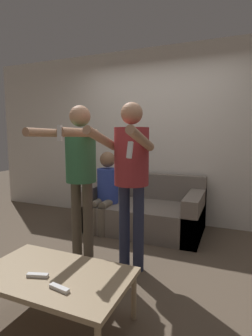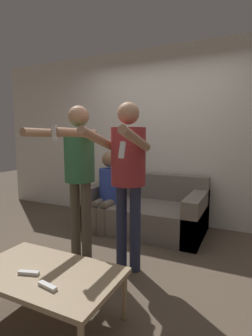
% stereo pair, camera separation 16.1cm
% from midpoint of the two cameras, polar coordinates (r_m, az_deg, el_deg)
% --- Properties ---
extents(ground_plane, '(14.00, 14.00, 0.00)m').
position_cam_midpoint_polar(ground_plane, '(3.05, -2.59, -19.55)').
color(ground_plane, brown).
extents(wall_back, '(6.40, 0.06, 2.70)m').
position_cam_midpoint_polar(wall_back, '(4.17, 6.47, 6.89)').
color(wall_back, silver).
rests_on(wall_back, ground_plane).
extents(couch, '(1.73, 0.95, 0.77)m').
position_cam_midpoint_polar(couch, '(3.89, 2.24, -9.36)').
color(couch, slate).
rests_on(couch, ground_plane).
extents(person_standing_left, '(0.44, 0.77, 1.68)m').
position_cam_midpoint_polar(person_standing_left, '(2.83, -11.65, 0.79)').
color(person_standing_left, brown).
rests_on(person_standing_left, ground_plane).
extents(person_standing_right, '(0.46, 0.72, 1.69)m').
position_cam_midpoint_polar(person_standing_right, '(2.56, -0.74, 0.30)').
color(person_standing_right, '#282D47').
rests_on(person_standing_right, ground_plane).
extents(person_seated, '(0.31, 0.53, 1.13)m').
position_cam_midpoint_polar(person_seated, '(3.78, -5.58, -4.34)').
color(person_seated, '#6B6051').
rests_on(person_seated, ground_plane).
extents(coffee_table, '(1.09, 0.63, 0.40)m').
position_cam_midpoint_polar(coffee_table, '(2.11, -17.62, -21.85)').
color(coffee_table, tan).
rests_on(coffee_table, ground_plane).
extents(remote_near, '(0.15, 0.06, 0.02)m').
position_cam_midpoint_polar(remote_near, '(1.89, -16.92, -23.79)').
color(remote_near, white).
rests_on(remote_near, coffee_table).
extents(remote_far, '(0.15, 0.08, 0.02)m').
position_cam_midpoint_polar(remote_far, '(2.08, -20.97, -21.00)').
color(remote_far, white).
rests_on(remote_far, coffee_table).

